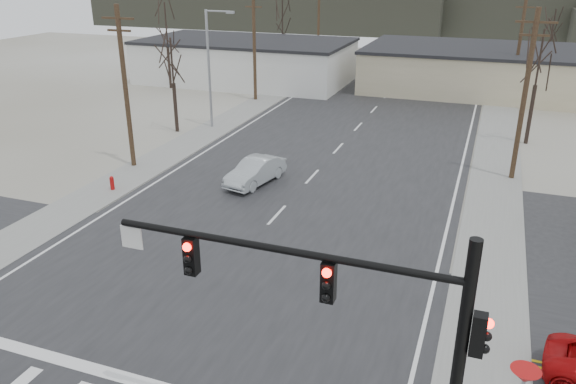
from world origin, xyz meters
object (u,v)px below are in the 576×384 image
car_far_b (394,49)px  traffic_signal_mast (374,326)px  car_far_a (446,87)px  fire_hydrant (112,183)px  sedan_crossing (255,171)px

car_far_b → traffic_signal_mast: bearing=-65.1°
car_far_a → car_far_b: size_ratio=1.12×
traffic_signal_mast → car_far_b: bearing=99.7°
traffic_signal_mast → car_far_a: 46.65m
car_far_a → car_far_b: 26.35m
traffic_signal_mast → fire_hydrant: bearing=141.9°
traffic_signal_mast → car_far_a: traffic_signal_mast is taller
car_far_a → traffic_signal_mast: bearing=108.3°
traffic_signal_mast → sedan_crossing: (-10.73, 18.01, -3.89)m
fire_hydrant → car_far_b: bearing=84.0°
fire_hydrant → traffic_signal_mast: bearing=-38.1°
fire_hydrant → car_far_b: 57.10m
car_far_b → sedan_crossing: bearing=-73.3°
fire_hydrant → car_far_a: car_far_a is taller
sedan_crossing → car_far_b: car_far_b is taller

